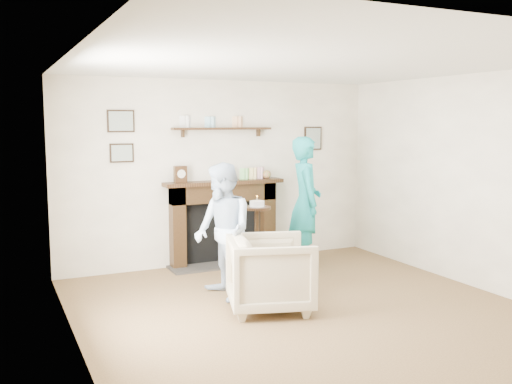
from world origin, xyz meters
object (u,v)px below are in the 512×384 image
armchair (270,309)px  woman (305,266)px  man (223,298)px  pedestal_table (257,229)px

armchair → woman: (1.24, 1.42, 0.00)m
woman → man: bearing=137.2°
man → woman: size_ratio=0.86×
man → pedestal_table: pedestal_table is taller
armchair → pedestal_table: size_ratio=0.80×
armchair → man: 0.64m
armchair → man: man is taller
armchair → woman: size_ratio=0.49×
man → woman: 1.76m
woman → pedestal_table: 1.21m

